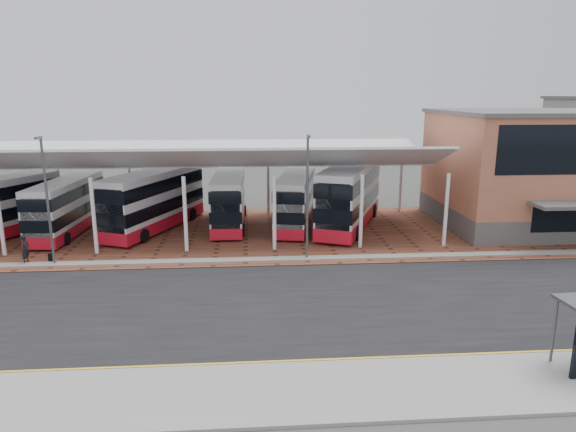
% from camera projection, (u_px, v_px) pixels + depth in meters
% --- Properties ---
extents(ground, '(140.00, 140.00, 0.00)m').
position_uv_depth(ground, '(282.00, 297.00, 27.23)').
color(ground, '#3C3F3A').
extents(road, '(120.00, 14.00, 0.02)m').
position_uv_depth(road, '(284.00, 305.00, 26.25)').
color(road, black).
rests_on(road, ground).
extents(forecourt, '(72.00, 16.00, 0.06)m').
position_uv_depth(forecourt, '(297.00, 232.00, 39.97)').
color(forecourt, brown).
rests_on(forecourt, ground).
extents(sidewalk, '(120.00, 4.00, 0.14)m').
position_uv_depth(sidewalk, '(298.00, 392.00, 18.48)').
color(sidewalk, gray).
rests_on(sidewalk, ground).
extents(north_kerb, '(120.00, 0.80, 0.14)m').
position_uv_depth(north_kerb, '(276.00, 259.00, 33.22)').
color(north_kerb, gray).
rests_on(north_kerb, ground).
extents(yellow_line_near, '(120.00, 0.12, 0.01)m').
position_uv_depth(yellow_line_near, '(294.00, 364.00, 20.43)').
color(yellow_line_near, yellow).
rests_on(yellow_line_near, road).
extents(yellow_line_far, '(120.00, 0.12, 0.01)m').
position_uv_depth(yellow_line_far, '(293.00, 361.00, 20.72)').
color(yellow_line_far, yellow).
rests_on(yellow_line_far, road).
extents(canopy, '(37.00, 11.63, 7.07)m').
position_uv_depth(canopy, '(192.00, 157.00, 38.95)').
color(canopy, white).
rests_on(canopy, ground).
extents(terminal, '(18.40, 14.40, 9.25)m').
position_uv_depth(terminal, '(556.00, 168.00, 41.31)').
color(terminal, '#565451').
rests_on(terminal, ground).
extents(lamp_west, '(0.16, 0.90, 8.07)m').
position_uv_depth(lamp_west, '(47.00, 197.00, 31.27)').
color(lamp_west, '#4E4F55').
rests_on(lamp_west, ground).
extents(lamp_east, '(0.16, 0.90, 8.07)m').
position_uv_depth(lamp_east, '(307.00, 194.00, 32.44)').
color(lamp_east, '#4E4F55').
rests_on(lamp_east, ground).
extents(bus_1, '(3.02, 10.14, 4.12)m').
position_uv_depth(bus_1, '(67.00, 207.00, 39.07)').
color(bus_1, silver).
rests_on(bus_1, forecourt).
extents(bus_2, '(6.68, 11.38, 4.63)m').
position_uv_depth(bus_2, '(154.00, 201.00, 40.16)').
color(bus_2, silver).
rests_on(bus_2, forecourt).
extents(bus_3, '(2.67, 10.21, 4.20)m').
position_uv_depth(bus_3, '(229.00, 200.00, 41.40)').
color(bus_3, silver).
rests_on(bus_3, forecourt).
extents(bus_4, '(4.31, 10.44, 4.19)m').
position_uv_depth(bus_4, '(296.00, 200.00, 41.27)').
color(bus_4, silver).
rests_on(bus_4, forecourt).
extents(bus_5, '(7.23, 12.25, 4.99)m').
position_uv_depth(bus_5, '(350.00, 196.00, 40.98)').
color(bus_5, silver).
rests_on(bus_5, forecourt).
extents(pedestrian, '(0.53, 0.73, 1.87)m').
position_uv_depth(pedestrian, '(25.00, 249.00, 32.26)').
color(pedestrian, black).
rests_on(pedestrian, forecourt).
extents(suitcase, '(0.31, 0.22, 0.53)m').
position_uv_depth(suitcase, '(51.00, 257.00, 32.78)').
color(suitcase, black).
rests_on(suitcase, forecourt).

